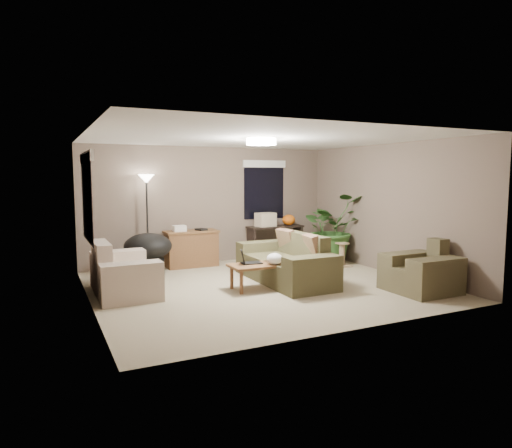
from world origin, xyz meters
name	(u,v)px	position (x,y,z in m)	size (l,w,h in m)	color
room_shell	(261,213)	(0.00, 0.00, 1.25)	(5.50, 5.50, 5.50)	tan
main_sofa	(287,265)	(0.58, 0.14, 0.29)	(0.95, 2.20, 0.85)	#49452B
throw_pillows	(299,244)	(0.84, 0.14, 0.65)	(0.31, 1.38, 0.47)	#8C7251
loveseat	(122,275)	(-2.22, 0.53, 0.30)	(0.90, 1.60, 0.85)	beige
armchair	(421,273)	(2.19, -1.45, 0.30)	(0.95, 1.00, 0.85)	#4B452D
coffee_table	(260,268)	(-0.10, -0.15, 0.36)	(1.00, 0.55, 0.42)	brown
laptop	(248,260)	(-0.27, -0.05, 0.48)	(0.41, 0.27, 0.24)	black
plastic_bag	(274,259)	(0.10, -0.30, 0.51)	(0.27, 0.24, 0.19)	white
desk	(191,248)	(-0.55, 2.16, 0.38)	(1.10, 0.50, 0.75)	brown
desk_papers	(184,229)	(-0.70, 2.15, 0.80)	(0.70, 0.28, 0.12)	silver
console_table	(275,240)	(1.45, 2.22, 0.44)	(1.30, 0.40, 0.75)	black
pumpkin	(289,220)	(1.80, 2.22, 0.87)	(0.29, 0.29, 0.24)	orange
cardboard_box	(265,220)	(1.20, 2.22, 0.90)	(0.41, 0.31, 0.31)	beige
papasan_chair	(148,251)	(-1.54, 1.74, 0.47)	(1.08, 1.08, 0.80)	black
floor_lamp	(147,190)	(-1.43, 2.24, 1.60)	(0.32, 0.32, 1.91)	black
ceiling_fixture	(261,142)	(0.00, 0.00, 2.44)	(0.50, 0.50, 0.10)	white
houseplant	(332,235)	(2.37, 1.32, 0.59)	(1.35, 1.50, 1.17)	#2D5923
cat_scratching_post	(342,256)	(2.28, 0.82, 0.21)	(0.32, 0.32, 0.50)	tan
window_left	(86,182)	(-2.73, 0.30, 1.78)	(0.05, 1.56, 1.33)	black
window_back	(264,180)	(1.30, 2.48, 1.79)	(1.06, 0.05, 1.33)	black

